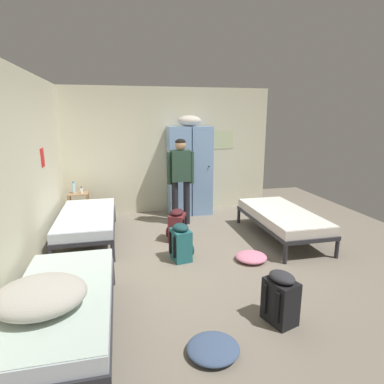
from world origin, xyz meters
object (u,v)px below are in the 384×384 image
backpack_black (281,298)px  shelf_unit (79,204)px  bedding_heap (40,296)px  water_bottle (74,188)px  person_traveler (181,174)px  locker_bank (190,169)px  lotion_bottle (81,190)px  bed_left_rear (87,219)px  clothes_pile_denim (213,348)px  backpack_maroon (177,226)px  clothes_pile_pink (251,257)px  backpack_teal (181,243)px  bed_right (282,217)px  bed_left_front (63,302)px

backpack_black → shelf_unit: bearing=121.4°
bedding_heap → water_bottle: size_ratio=3.22×
person_traveler → backpack_black: 3.32m
locker_bank → lotion_bottle: 2.22m
bed_left_rear → clothes_pile_denim: size_ratio=3.98×
shelf_unit → bedding_heap: 3.92m
bed_left_rear → lotion_bottle: lotion_bottle is taller
backpack_maroon → locker_bank: bearing=69.7°
clothes_pile_pink → backpack_teal: bearing=165.0°
locker_bank → backpack_teal: size_ratio=3.76×
locker_bank → water_bottle: size_ratio=8.91×
bed_right → backpack_black: backpack_black is taller
bedding_heap → clothes_pile_denim: (1.42, -0.26, -0.57)m
locker_bank → bed_right: (1.22, -1.78, -0.59)m
bedding_heap → backpack_black: bedding_heap is taller
bed_right → backpack_black: bearing=-118.1°
locker_bank → bed_left_rear: locker_bank is taller
bed_left_rear → shelf_unit: bearing=102.3°
shelf_unit → clothes_pile_denim: size_ratio=1.19×
bed_right → backpack_teal: bearing=-166.0°
backpack_black → locker_bank: bearing=91.4°
locker_bank → bed_left_rear: (-2.02, -1.17, -0.59)m
bedding_heap → lotion_bottle: (-0.06, 3.87, 0.01)m
bedding_heap → clothes_pile_denim: 1.55m
locker_bank → lotion_bottle: (-2.20, -0.06, -0.34)m
lotion_bottle → bed_right: bearing=-26.7°
water_bottle → backpack_teal: bearing=-52.2°
lotion_bottle → person_traveler: bearing=-18.2°
clothes_pile_pink → bed_right: bearing=40.3°
backpack_teal → backpack_maroon: (0.06, 0.74, 0.00)m
backpack_teal → bed_right: bearing=14.0°
bed_left_rear → water_bottle: 1.25m
shelf_unit → water_bottle: (-0.08, 0.02, 0.33)m
water_bottle → backpack_maroon: size_ratio=0.42×
shelf_unit → clothes_pile_pink: 3.63m
person_traveler → lotion_bottle: person_traveler is taller
water_bottle → lotion_bottle: water_bottle is taller
backpack_black → clothes_pile_denim: bearing=-159.9°
backpack_black → bed_right: bearing=61.9°
bed_right → backpack_black: (-1.13, -2.11, -0.12)m
locker_bank → clothes_pile_pink: size_ratio=4.54×
water_bottle → backpack_teal: (1.73, -2.24, -0.42)m
bed_left_rear → clothes_pile_pink: size_ratio=4.17×
locker_bank → backpack_maroon: locker_bank is taller
shelf_unit → bed_left_front: (0.25, -3.66, 0.04)m
locker_bank → clothes_pile_denim: (-0.71, -4.19, -0.92)m
person_traveler → water_bottle: 2.16m
bed_left_front → backpack_black: backpack_black is taller
bed_left_rear → backpack_teal: bearing=-37.3°
bedding_heap → clothes_pile_pink: size_ratio=1.64×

